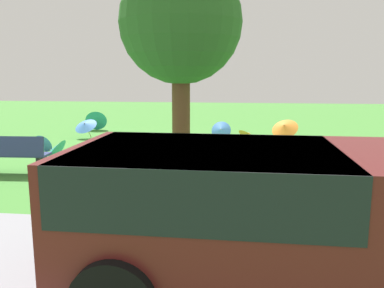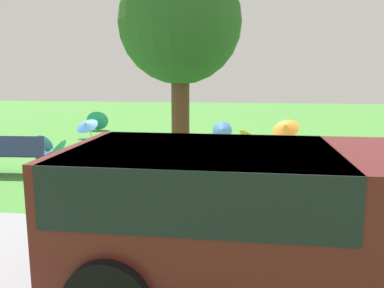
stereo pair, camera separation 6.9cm
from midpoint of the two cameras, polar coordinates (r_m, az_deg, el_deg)
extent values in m
plane|color=#478C38|center=(11.98, -1.59, -0.80)|extent=(40.00, 40.00, 0.00)
cube|color=gray|center=(4.92, -16.23, -17.66)|extent=(40.00, 3.61, 0.01)
cube|color=#591919|center=(4.15, 15.08, -10.08)|extent=(4.62, 1.95, 1.35)
cube|color=black|center=(4.01, 2.16, -4.43)|extent=(2.60, 1.95, 0.55)
cylinder|color=black|center=(5.28, -4.44, -10.81)|extent=(0.76, 0.23, 0.76)
cube|color=navy|center=(9.90, -24.05, -1.35)|extent=(1.62, 0.54, 0.05)
cube|color=navy|center=(9.69, -24.70, -0.27)|extent=(1.60, 0.20, 0.45)
cube|color=black|center=(9.66, -20.60, -2.74)|extent=(0.10, 0.41, 0.45)
cylinder|color=brown|center=(7.79, -1.41, 2.70)|extent=(0.35, 0.35, 2.52)
sphere|color=#286023|center=(7.79, -1.48, 17.13)|extent=(2.32, 2.32, 2.32)
cylinder|color=tan|center=(13.77, 13.75, 1.29)|extent=(0.19, 0.35, 0.45)
cone|color=orange|center=(13.50, 13.45, 2.40)|extent=(1.13, 1.10, 0.71)
sphere|color=tan|center=(13.43, 13.38, 2.69)|extent=(0.05, 0.06, 0.05)
cylinder|color=tan|center=(12.21, -20.80, -0.39)|extent=(0.09, 0.31, 0.17)
cone|color=#4C8CE5|center=(12.34, -20.25, 0.22)|extent=(0.63, 0.46, 0.56)
sphere|color=tan|center=(12.38, -20.11, 0.37)|extent=(0.04, 0.05, 0.05)
cylinder|color=tan|center=(14.59, -14.38, 1.73)|extent=(0.10, 0.29, 0.44)
cone|color=#4C8CE5|center=(14.41, -14.84, 2.73)|extent=(0.93, 0.90, 0.54)
sphere|color=tan|center=(14.37, -14.94, 2.96)|extent=(0.05, 0.06, 0.05)
cylinder|color=tan|center=(12.85, 7.83, 0.51)|extent=(0.20, 0.18, 0.29)
cone|color=orange|center=(12.92, 8.35, 1.38)|extent=(0.84, 0.84, 0.49)
sphere|color=tan|center=(12.94, 8.47, 1.59)|extent=(0.06, 0.06, 0.05)
cylinder|color=tan|center=(10.26, -17.94, -1.94)|extent=(0.36, 0.03, 0.25)
cone|color=teal|center=(10.33, -19.17, -1.04)|extent=(0.59, 0.81, 0.74)
sphere|color=tan|center=(10.34, -19.48, -0.81)|extent=(0.05, 0.04, 0.05)
cylinder|color=tan|center=(14.12, 4.58, 1.68)|extent=(0.05, 0.34, 0.20)
cone|color=#4C8CE5|center=(13.89, 4.48, 2.04)|extent=(0.71, 0.49, 0.66)
sphere|color=tan|center=(13.83, 4.45, 2.14)|extent=(0.04, 0.05, 0.05)
cylinder|color=tan|center=(16.29, -13.40, 2.84)|extent=(0.14, 0.43, 0.22)
cone|color=teal|center=(16.57, -13.32, 3.44)|extent=(0.96, 0.72, 0.85)
sphere|color=tan|center=(16.64, -13.30, 3.60)|extent=(0.05, 0.06, 0.05)
cylinder|color=tan|center=(8.75, 16.04, -3.88)|extent=(0.44, 0.05, 0.25)
cone|color=teal|center=(8.75, 17.82, -3.01)|extent=(0.50, 0.77, 0.71)
sphere|color=tan|center=(8.75, 18.17, -2.84)|extent=(0.05, 0.04, 0.05)
cylinder|color=tan|center=(10.96, 25.63, -1.99)|extent=(0.19, 0.30, 0.32)
cone|color=yellow|center=(11.06, 24.90, -0.81)|extent=(0.94, 0.89, 0.63)
sphere|color=tan|center=(11.08, 24.73, -0.55)|extent=(0.06, 0.06, 0.05)
camera|label=1|loc=(0.03, -89.79, 0.04)|focal=37.02mm
camera|label=2|loc=(0.03, 90.21, -0.04)|focal=37.02mm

